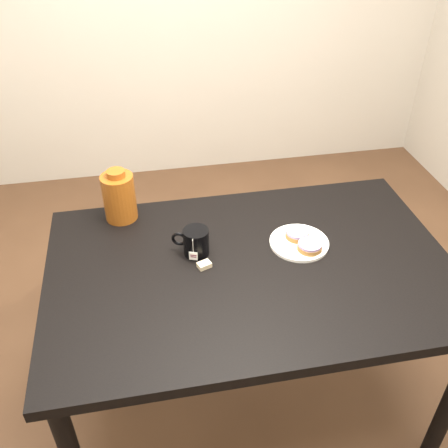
% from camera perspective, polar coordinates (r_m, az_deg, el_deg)
% --- Properties ---
extents(ground_plane, '(4.00, 4.00, 0.00)m').
position_cam_1_polar(ground_plane, '(2.29, 2.49, -18.93)').
color(ground_plane, brown).
extents(table, '(1.40, 0.90, 0.75)m').
position_cam_1_polar(table, '(1.78, 3.05, -6.68)').
color(table, black).
rests_on(table, ground_plane).
extents(plate, '(0.21, 0.21, 0.02)m').
position_cam_1_polar(plate, '(1.83, 8.58, -2.07)').
color(plate, white).
rests_on(plate, table).
extents(bagel_back, '(0.12, 0.12, 0.03)m').
position_cam_1_polar(bagel_back, '(1.84, 8.36, -1.14)').
color(bagel_back, brown).
rests_on(bagel_back, plate).
extents(bagel_front, '(0.10, 0.10, 0.03)m').
position_cam_1_polar(bagel_front, '(1.79, 9.77, -2.52)').
color(bagel_front, brown).
rests_on(bagel_front, plate).
extents(mug, '(0.14, 0.12, 0.10)m').
position_cam_1_polar(mug, '(1.74, -3.28, -2.03)').
color(mug, black).
rests_on(mug, table).
extents(teabag_pouch, '(0.05, 0.05, 0.02)m').
position_cam_1_polar(teabag_pouch, '(1.71, -2.27, -4.70)').
color(teabag_pouch, '#C6B793').
rests_on(teabag_pouch, table).
extents(bagel_package, '(0.16, 0.16, 0.21)m').
position_cam_1_polar(bagel_package, '(1.93, -11.89, 3.10)').
color(bagel_package, '#622C0C').
rests_on(bagel_package, table).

